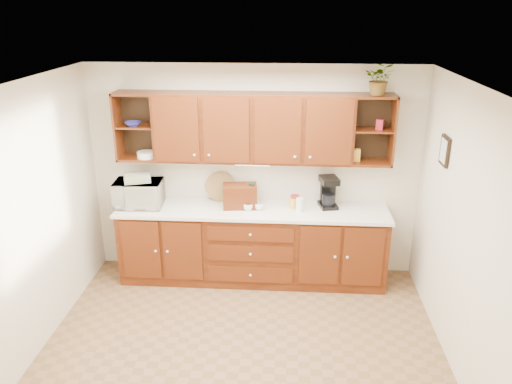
# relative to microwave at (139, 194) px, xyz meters

# --- Properties ---
(floor) EXTENTS (4.00, 4.00, 0.00)m
(floor) POSITION_rel_microwave_xyz_m (1.37, -1.45, -1.10)
(floor) COLOR brown
(floor) RESTS_ON ground
(ceiling) EXTENTS (4.00, 4.00, 0.00)m
(ceiling) POSITION_rel_microwave_xyz_m (1.37, -1.45, 1.50)
(ceiling) COLOR white
(ceiling) RESTS_ON back_wall
(back_wall) EXTENTS (4.00, 0.00, 4.00)m
(back_wall) POSITION_rel_microwave_xyz_m (1.37, 0.30, 0.20)
(back_wall) COLOR beige
(back_wall) RESTS_ON floor
(left_wall) EXTENTS (0.00, 3.50, 3.50)m
(left_wall) POSITION_rel_microwave_xyz_m (-0.63, -1.45, 0.20)
(left_wall) COLOR beige
(left_wall) RESTS_ON floor
(right_wall) EXTENTS (0.00, 3.50, 3.50)m
(right_wall) POSITION_rel_microwave_xyz_m (3.37, -1.45, 0.20)
(right_wall) COLOR beige
(right_wall) RESTS_ON floor
(base_cabinets) EXTENTS (3.20, 0.60, 0.90)m
(base_cabinets) POSITION_rel_microwave_xyz_m (1.37, 0.00, -0.65)
(base_cabinets) COLOR #371306
(base_cabinets) RESTS_ON floor
(countertop) EXTENTS (3.24, 0.64, 0.04)m
(countertop) POSITION_rel_microwave_xyz_m (1.37, -0.01, -0.18)
(countertop) COLOR white
(countertop) RESTS_ON base_cabinets
(upper_cabinets) EXTENTS (3.20, 0.33, 0.80)m
(upper_cabinets) POSITION_rel_microwave_xyz_m (1.38, 0.14, 0.80)
(upper_cabinets) COLOR #371306
(upper_cabinets) RESTS_ON back_wall
(undercabinet_light) EXTENTS (0.40, 0.05, 0.02)m
(undercabinet_light) POSITION_rel_microwave_xyz_m (1.37, 0.09, 0.37)
(undercabinet_light) COLOR white
(undercabinet_light) RESTS_ON upper_cabinets
(framed_picture) EXTENTS (0.03, 0.24, 0.30)m
(framed_picture) POSITION_rel_microwave_xyz_m (3.35, -0.55, 0.75)
(framed_picture) COLOR black
(framed_picture) RESTS_ON right_wall
(wicker_basket) EXTENTS (0.32, 0.32, 0.14)m
(wicker_basket) POSITION_rel_microwave_xyz_m (-0.15, 0.02, -0.09)
(wicker_basket) COLOR olive
(wicker_basket) RESTS_ON countertop
(microwave) EXTENTS (0.58, 0.41, 0.31)m
(microwave) POSITION_rel_microwave_xyz_m (0.00, 0.00, 0.00)
(microwave) COLOR #EEE5CD
(microwave) RESTS_ON countertop
(towel_stack) EXTENTS (0.36, 0.31, 0.09)m
(towel_stack) POSITION_rel_microwave_xyz_m (0.00, 0.00, 0.20)
(towel_stack) COLOR #E4D26B
(towel_stack) RESTS_ON microwave
(wine_bottle) EXTENTS (0.08, 0.08, 0.31)m
(wine_bottle) POSITION_rel_microwave_xyz_m (1.36, 0.05, -0.00)
(wine_bottle) COLOR black
(wine_bottle) RESTS_ON countertop
(woven_tray) EXTENTS (0.38, 0.14, 0.37)m
(woven_tray) POSITION_rel_microwave_xyz_m (0.96, 0.24, -0.15)
(woven_tray) COLOR olive
(woven_tray) RESTS_ON countertop
(bread_box) EXTENTS (0.43, 0.29, 0.28)m
(bread_box) POSITION_rel_microwave_xyz_m (1.22, 0.04, -0.02)
(bread_box) COLOR #371306
(bread_box) RESTS_ON countertop
(mug_tree) EXTENTS (0.27, 0.26, 0.29)m
(mug_tree) POSITION_rel_microwave_xyz_m (1.38, -0.01, -0.11)
(mug_tree) COLOR #371306
(mug_tree) RESTS_ON countertop
(canister_red) EXTENTS (0.14, 0.14, 0.14)m
(canister_red) POSITION_rel_microwave_xyz_m (1.87, 0.09, -0.08)
(canister_red) COLOR maroon
(canister_red) RESTS_ON countertop
(canister_white) EXTENTS (0.11, 0.11, 0.17)m
(canister_white) POSITION_rel_microwave_xyz_m (1.93, -0.06, -0.07)
(canister_white) COLOR white
(canister_white) RESTS_ON countertop
(canister_yellow) EXTENTS (0.12, 0.12, 0.12)m
(canister_yellow) POSITION_rel_microwave_xyz_m (1.86, 0.05, -0.10)
(canister_yellow) COLOR gold
(canister_yellow) RESTS_ON countertop
(coffee_maker) EXTENTS (0.25, 0.30, 0.37)m
(coffee_maker) POSITION_rel_microwave_xyz_m (2.27, 0.14, 0.02)
(coffee_maker) COLOR black
(coffee_maker) RESTS_ON countertop
(bowl_stack) EXTENTS (0.23, 0.23, 0.05)m
(bowl_stack) POSITION_rel_microwave_xyz_m (-0.03, 0.11, 0.83)
(bowl_stack) COLOR navy
(bowl_stack) RESTS_ON upper_cabinets
(plate_stack) EXTENTS (0.28, 0.28, 0.07)m
(plate_stack) POSITION_rel_microwave_xyz_m (0.10, 0.10, 0.46)
(plate_stack) COLOR white
(plate_stack) RESTS_ON upper_cabinets
(pantry_box_yellow) EXTENTS (0.08, 0.07, 0.15)m
(pantry_box_yellow) POSITION_rel_microwave_xyz_m (2.57, 0.11, 0.50)
(pantry_box_yellow) COLOR gold
(pantry_box_yellow) RESTS_ON upper_cabinets
(pantry_box_red) EXTENTS (0.10, 0.09, 0.12)m
(pantry_box_red) POSITION_rel_microwave_xyz_m (2.81, 0.11, 0.86)
(pantry_box_red) COLOR maroon
(pantry_box_red) RESTS_ON upper_cabinets
(potted_plant) EXTENTS (0.37, 0.34, 0.35)m
(potted_plant) POSITION_rel_microwave_xyz_m (2.76, 0.09, 1.37)
(potted_plant) COLOR #999999
(potted_plant) RESTS_ON upper_cabinets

